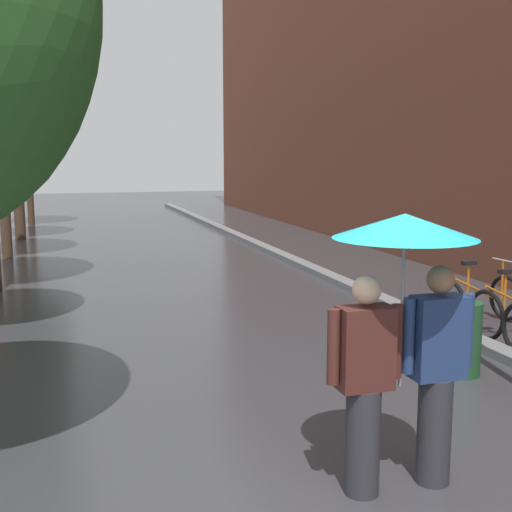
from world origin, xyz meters
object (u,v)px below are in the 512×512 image
object	(u,v)px
street_tree_5	(25,103)
parked_bicycle_3	(478,299)
litter_bin	(462,338)
couple_under_umbrella	(403,314)
street_tree_4	(14,106)

from	to	relation	value
street_tree_5	parked_bicycle_3	xyz separation A→B (m)	(6.77, -16.23, -3.84)
street_tree_5	litter_bin	world-z (taller)	street_tree_5
parked_bicycle_3	couple_under_umbrella	xyz separation A→B (m)	(-3.57, -4.06, 0.98)
street_tree_5	couple_under_umbrella	distance (m)	20.74
street_tree_4	litter_bin	world-z (taller)	street_tree_4
parked_bicycle_3	litter_bin	xyz separation A→B (m)	(-1.59, -1.93, 0.05)
street_tree_5	litter_bin	distance (m)	19.26
parked_bicycle_3	litter_bin	size ratio (longest dim) A/B	1.33
litter_bin	couple_under_umbrella	bearing A→B (deg)	-132.95
street_tree_4	litter_bin	bearing A→B (deg)	-69.52
street_tree_4	couple_under_umbrella	bearing A→B (deg)	-78.36
street_tree_4	street_tree_5	xyz separation A→B (m)	(0.21, 3.74, 0.36)
street_tree_4	couple_under_umbrella	world-z (taller)	street_tree_4
street_tree_5	couple_under_umbrella	bearing A→B (deg)	-81.03
couple_under_umbrella	street_tree_5	bearing A→B (deg)	98.97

